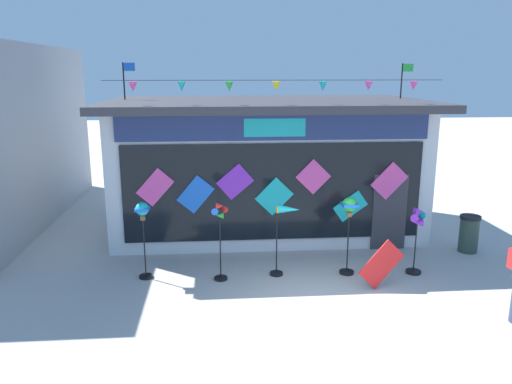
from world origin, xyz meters
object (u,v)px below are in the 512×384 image
Objects in this scene: wind_spinner_left at (220,229)px; trash_bin at (469,233)px; wind_spinner_right at (417,229)px; wind_spinner_center_right at (349,215)px; wind_spinner_far_left at (143,220)px; wind_spinner_center_left at (285,223)px; kite_shop_building at (266,164)px; display_kite_on_ground at (381,264)px.

wind_spinner_left is 6.59m from trash_bin.
trash_bin is (6.42, 1.31, -0.71)m from wind_spinner_left.
wind_spinner_center_right is at bearing 175.05° from wind_spinner_right.
wind_spinner_far_left is 1.07× the size of wind_spinner_center_left.
wind_spinner_center_right is at bearing -67.67° from kite_shop_building.
wind_spinner_left is at bearing -8.80° from wind_spinner_far_left.
wind_spinner_right reaches higher than display_kite_on_ground.
wind_spinner_left is 1.49m from wind_spinner_center_left.
kite_shop_building is 4.05m from wind_spinner_center_right.
wind_spinner_center_right reaches higher than wind_spinner_center_left.
wind_spinner_far_left is 4.61m from wind_spinner_center_right.
wind_spinner_center_left is at bearing -1.23° from wind_spinner_far_left.
kite_shop_building is 4.77m from wind_spinner_far_left.
trash_bin is at bearing -26.81° from kite_shop_building.
kite_shop_building reaches higher than wind_spinner_far_left.
display_kite_on_ground is at bearing -23.57° from wind_spinner_center_left.
display_kite_on_ground is at bearing -56.91° from wind_spinner_center_right.
display_kite_on_ground is at bearing -10.95° from wind_spinner_left.
wind_spinner_right is (3.08, -3.85, -0.84)m from kite_shop_building.
wind_spinner_left reaches higher than wind_spinner_right.
wind_spinner_left is (1.69, -0.26, -0.17)m from wind_spinner_far_left.
wind_spinner_right is at bearing -146.25° from trash_bin.
kite_shop_building is at bearing 49.39° from wind_spinner_far_left.
wind_spinner_center_left is at bearing -88.71° from kite_shop_building.
kite_shop_building is at bearing 70.19° from wind_spinner_left.
kite_shop_building reaches higher than wind_spinner_left.
kite_shop_building is 9.01× the size of display_kite_on_ground.
kite_shop_building is 5.52× the size of wind_spinner_right.
display_kite_on_ground is (3.44, -0.67, -0.67)m from wind_spinner_left.
wind_spinner_right is 1.65× the size of trash_bin.
wind_spinner_far_left is 3.17m from wind_spinner_center_left.
wind_spinner_center_left reaches higher than wind_spinner_right.
wind_spinner_center_right reaches higher than wind_spinner_left.
trash_bin is (5.03, -2.54, -1.43)m from kite_shop_building.
wind_spinner_far_left is (-3.08, -3.60, -0.56)m from kite_shop_building.
kite_shop_building is 5.00m from wind_spinner_right.
wind_spinner_right is 1.35m from display_kite_on_ground.
wind_spinner_center_right reaches higher than wind_spinner_far_left.
wind_spinner_far_left reaches higher than display_kite_on_ground.
trash_bin is (8.12, 1.05, -0.88)m from wind_spinner_far_left.
wind_spinner_left is at bearing -172.50° from wind_spinner_center_left.
wind_spinner_left is at bearing -179.88° from wind_spinner_right.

